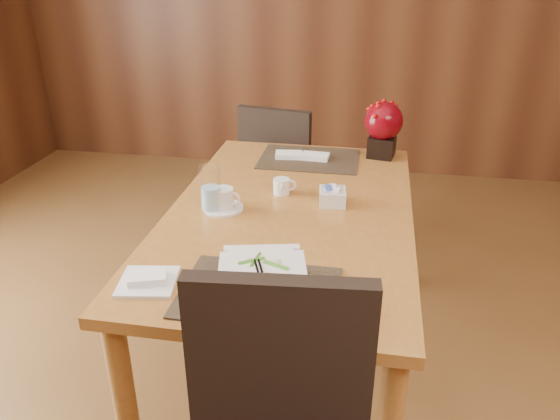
% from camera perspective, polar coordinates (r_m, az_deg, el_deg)
% --- Properties ---
extents(dining_table, '(0.90, 1.50, 0.75)m').
position_cam_1_polar(dining_table, '(2.08, 1.05, -2.42)').
color(dining_table, '#A56A2D').
rests_on(dining_table, ground).
extents(placemat_near, '(0.45, 0.33, 0.01)m').
position_cam_1_polar(placemat_near, '(1.57, -2.17, -8.55)').
color(placemat_near, black).
rests_on(placemat_near, dining_table).
extents(placemat_far, '(0.45, 0.33, 0.01)m').
position_cam_1_polar(placemat_far, '(2.54, 3.06, 5.36)').
color(placemat_far, black).
rests_on(placemat_far, dining_table).
extents(soup_setting, '(0.31, 0.31, 0.10)m').
position_cam_1_polar(soup_setting, '(1.52, -1.84, -7.56)').
color(soup_setting, white).
rests_on(soup_setting, dining_table).
extents(coffee_cup, '(0.15, 0.15, 0.08)m').
position_cam_1_polar(coffee_cup, '(2.04, -5.96, 0.99)').
color(coffee_cup, white).
rests_on(coffee_cup, dining_table).
extents(water_glass, '(0.09, 0.09, 0.18)m').
position_cam_1_polar(water_glass, '(2.01, -7.27, 2.21)').
color(water_glass, white).
rests_on(water_glass, dining_table).
extents(creamer_jug, '(0.11, 0.11, 0.06)m').
position_cam_1_polar(creamer_jug, '(2.17, 0.16, 2.49)').
color(creamer_jug, white).
rests_on(creamer_jug, dining_table).
extents(sugar_caddy, '(0.11, 0.11, 0.06)m').
position_cam_1_polar(sugar_caddy, '(2.09, 5.49, 1.37)').
color(sugar_caddy, white).
rests_on(sugar_caddy, dining_table).
extents(berry_decor, '(0.18, 0.18, 0.26)m').
position_cam_1_polar(berry_decor, '(2.58, 10.75, 8.60)').
color(berry_decor, black).
rests_on(berry_decor, dining_table).
extents(napkins_far, '(0.25, 0.09, 0.02)m').
position_cam_1_polar(napkins_far, '(2.54, 2.52, 5.69)').
color(napkins_far, white).
rests_on(napkins_far, dining_table).
extents(bread_plate, '(0.19, 0.19, 0.01)m').
position_cam_1_polar(bread_plate, '(1.65, -13.64, -7.30)').
color(bread_plate, white).
rests_on(bread_plate, dining_table).
extents(far_chair, '(0.48, 0.49, 0.89)m').
position_cam_1_polar(far_chair, '(3.05, 0.13, 3.95)').
color(far_chair, black).
rests_on(far_chair, ground).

